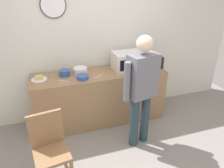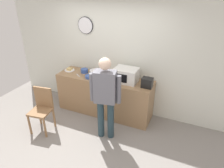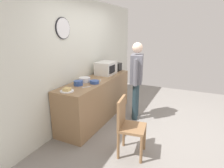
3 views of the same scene
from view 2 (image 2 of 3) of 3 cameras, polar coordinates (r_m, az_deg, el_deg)
ground_plane at (r=4.17m, az=-9.03°, el=-16.50°), size 6.00×6.00×0.00m
back_wall at (r=4.72m, az=0.19°, el=7.76°), size 5.40×0.13×2.60m
kitchen_counter at (r=4.77m, az=-2.13°, el=-3.21°), size 2.23×0.62×0.92m
microwave at (r=4.33m, az=3.96°, el=2.54°), size 0.50×0.39×0.30m
sandwich_plate at (r=5.04m, az=-11.90°, el=3.96°), size 0.24×0.24×0.07m
salad_bowl at (r=4.75m, az=-4.97°, el=3.37°), size 0.23×0.23×0.09m
cereal_bowl at (r=4.57m, az=-6.46°, el=2.11°), size 0.19×0.19×0.06m
mixing_bowl at (r=4.85m, az=-7.78°, el=3.74°), size 0.17×0.17×0.09m
toaster at (r=4.16m, az=9.90°, el=0.37°), size 0.22×0.18×0.20m
fork_utensil at (r=4.47m, az=-3.60°, el=1.29°), size 0.16×0.10×0.01m
spoon_utensil at (r=4.73m, az=-9.55°, el=2.45°), size 0.15×0.12×0.01m
person_standing at (r=3.74m, az=-1.90°, el=-2.83°), size 0.58×0.32×1.69m
wooden_chair at (r=4.45m, az=-19.13°, el=-6.27°), size 0.45×0.45×0.94m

